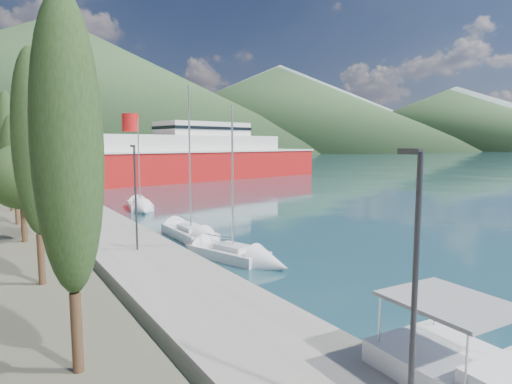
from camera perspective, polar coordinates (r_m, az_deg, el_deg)
ground at (r=132.71m, az=-25.32°, el=2.90°), size 1400.00×1400.00×0.00m
quay at (r=38.78m, az=-21.24°, el=-3.66°), size 5.00×88.00×0.80m
hills_far at (r=652.80m, az=-18.88°, el=12.39°), size 1480.00×900.00×180.00m
hills_near at (r=402.88m, az=-16.06°, el=12.30°), size 1010.00×520.00×115.00m
tree_row at (r=43.34m, az=-30.01°, el=4.38°), size 4.12×63.93×11.24m
lamp_posts at (r=26.97m, az=-16.74°, el=0.13°), size 0.15×43.12×6.06m
sailboat_near at (r=25.12m, az=-0.82°, el=-8.90°), size 4.06×7.21×9.94m
sailboat_mid at (r=30.48m, az=-7.46°, el=-6.16°), size 2.24×8.25×11.84m
sailboat_far at (r=45.67m, az=-14.99°, el=-2.09°), size 3.54×7.33×10.33m
ferry at (r=81.85m, az=-10.56°, el=4.24°), size 64.97×24.09×12.63m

